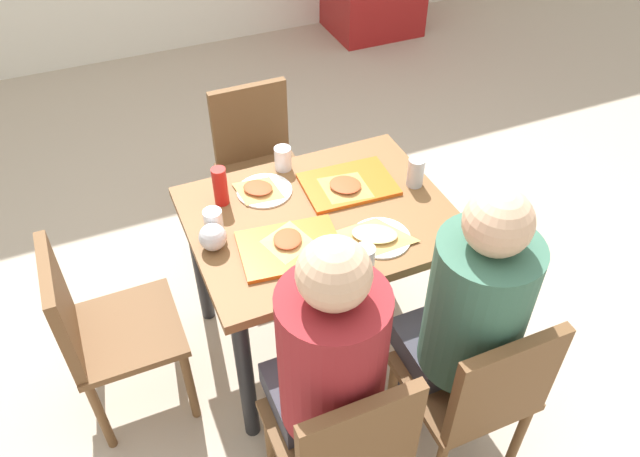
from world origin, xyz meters
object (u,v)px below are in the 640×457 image
(plastic_cup_b, at_px, (365,259))
(person_in_brown_jacket, at_px, (467,312))
(plastic_cup_a, at_px, (283,158))
(chair_near_right, at_px, (479,390))
(soda_can, at_px, (416,172))
(chair_far_side, at_px, (258,159))
(condiment_bottle, at_px, (220,186))
(main_table, at_px, (320,236))
(paper_plate_near_edge, at_px, (381,238))
(person_in_red, at_px, (327,362))
(pizza_slice_c, at_px, (258,189))
(tray_red_near, at_px, (290,248))
(pizza_slice_b, at_px, (345,186))
(pizza_slice_a, at_px, (288,240))
(chair_near_left, at_px, (344,443))
(tray_red_far, at_px, (348,184))
(pizza_slice_d, at_px, (374,235))
(foil_bundle, at_px, (213,237))
(paper_plate_center, at_px, (264,191))
(plastic_cup_c, at_px, (214,222))
(chair_left_end, at_px, (99,327))

(plastic_cup_b, bearing_deg, person_in_brown_jacket, -53.59)
(plastic_cup_b, bearing_deg, plastic_cup_a, 94.29)
(chair_near_right, height_order, soda_can, soda_can)
(chair_far_side, distance_m, condiment_bottle, 0.72)
(main_table, relative_size, paper_plate_near_edge, 4.50)
(person_in_red, xyz_separation_m, pizza_slice_c, (0.07, 0.85, 0.02))
(tray_red_near, bearing_deg, soda_can, 14.64)
(soda_can, bearing_deg, chair_far_side, 119.22)
(main_table, distance_m, pizza_slice_b, 0.22)
(pizza_slice_a, relative_size, condiment_bottle, 1.31)
(pizza_slice_c, height_order, condiment_bottle, condiment_bottle)
(person_in_red, bearing_deg, chair_near_right, -15.79)
(plastic_cup_a, xyz_separation_m, plastic_cup_b, (0.05, -0.66, 0.00))
(chair_near_left, height_order, person_in_brown_jacket, person_in_brown_jacket)
(pizza_slice_b, bearing_deg, paper_plate_near_edge, -89.84)
(tray_red_far, distance_m, pizza_slice_a, 0.42)
(tray_red_near, height_order, plastic_cup_b, plastic_cup_b)
(pizza_slice_d, relative_size, soda_can, 2.30)
(soda_can, bearing_deg, pizza_slice_c, 161.53)
(chair_near_right, xyz_separation_m, pizza_slice_a, (-0.42, 0.66, 0.27))
(foil_bundle, bearing_deg, paper_plate_center, 40.52)
(pizza_slice_c, bearing_deg, chair_far_side, 72.65)
(person_in_red, relative_size, pizza_slice_a, 6.00)
(pizza_slice_c, relative_size, foil_bundle, 2.20)
(chair_near_left, height_order, pizza_slice_d, chair_near_left)
(pizza_slice_a, xyz_separation_m, plastic_cup_a, (0.15, 0.44, 0.03))
(condiment_bottle, bearing_deg, main_table, -33.54)
(plastic_cup_b, distance_m, soda_can, 0.53)
(pizza_slice_d, xyz_separation_m, plastic_cup_b, (-0.10, -0.13, 0.03))
(pizza_slice_b, distance_m, condiment_bottle, 0.49)
(chair_near_left, height_order, soda_can, soda_can)
(tray_red_far, bearing_deg, pizza_slice_d, -98.11)
(person_in_brown_jacket, xyz_separation_m, condiment_bottle, (-0.57, 0.85, 0.08))
(pizza_slice_c, relative_size, soda_can, 1.80)
(plastic_cup_b, bearing_deg, paper_plate_near_edge, 43.23)
(tray_red_far, distance_m, pizza_slice_d, 0.32)
(paper_plate_center, relative_size, plastic_cup_b, 2.20)
(tray_red_near, height_order, plastic_cup_c, plastic_cup_c)
(pizza_slice_b, bearing_deg, chair_left_end, -174.94)
(pizza_slice_c, xyz_separation_m, pizza_slice_d, (0.30, -0.42, 0.00))
(person_in_red, bearing_deg, soda_can, 44.25)
(tray_red_far, relative_size, plastic_cup_a, 3.60)
(pizza_slice_d, relative_size, plastic_cup_c, 2.81)
(plastic_cup_c, height_order, soda_can, soda_can)
(condiment_bottle, relative_size, foil_bundle, 1.60)
(condiment_bottle, bearing_deg, plastic_cup_a, 21.39)
(main_table, relative_size, paper_plate_center, 4.50)
(main_table, relative_size, pizza_slice_b, 4.04)
(tray_red_far, height_order, plastic_cup_b, plastic_cup_b)
(tray_red_far, bearing_deg, chair_far_side, 104.81)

